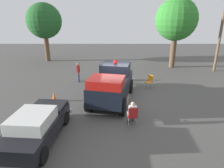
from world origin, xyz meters
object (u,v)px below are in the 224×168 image
(vintage_fire_truck, at_px, (113,83))
(classic_hot_rod, at_px, (37,125))
(oak_tree_distant, at_px, (44,21))
(lawn_chair_near_truck, at_px, (133,115))
(spectator_seated, at_px, (132,112))
(utility_pole, at_px, (221,30))
(lawn_chair_by_car, at_px, (149,80))
(traffic_cone, at_px, (54,97))
(oak_tree_right, at_px, (176,20))
(spectator_standing, at_px, (78,71))

(vintage_fire_truck, relative_size, classic_hot_rod, 1.40)
(vintage_fire_truck, distance_m, oak_tree_distant, 15.70)
(lawn_chair_near_truck, distance_m, spectator_seated, 0.17)
(oak_tree_distant, bearing_deg, utility_pole, 165.02)
(utility_pole, bearing_deg, oak_tree_distant, -14.98)
(vintage_fire_truck, bearing_deg, lawn_chair_by_car, -139.66)
(traffic_cone, bearing_deg, vintage_fire_truck, -176.29)
(vintage_fire_truck, distance_m, utility_pole, 13.48)
(utility_pole, bearing_deg, traffic_cone, 28.20)
(vintage_fire_truck, bearing_deg, lawn_chair_near_truck, 107.27)
(utility_pole, bearing_deg, lawn_chair_near_truck, 48.20)
(lawn_chair_near_truck, xyz_separation_m, traffic_cone, (4.93, -3.02, -0.28))
(classic_hot_rod, height_order, oak_tree_distant, oak_tree_distant)
(lawn_chair_near_truck, height_order, oak_tree_right, oak_tree_right)
(lawn_chair_near_truck, relative_size, oak_tree_distant, 0.14)
(lawn_chair_by_car, height_order, spectator_seated, spectator_seated)
(spectator_seated, bearing_deg, oak_tree_right, -114.71)
(lawn_chair_near_truck, height_order, spectator_seated, spectator_seated)
(oak_tree_distant, xyz_separation_m, utility_pole, (-19.15, 5.12, -0.79))
(oak_tree_distant, bearing_deg, classic_hot_rod, 106.13)
(spectator_standing, xyz_separation_m, traffic_cone, (0.93, 4.25, -0.66))
(oak_tree_right, distance_m, utility_pole, 4.46)
(oak_tree_right, height_order, oak_tree_distant, oak_tree_right)
(oak_tree_right, height_order, utility_pole, utility_pole)
(classic_hot_rod, distance_m, lawn_chair_by_car, 9.46)
(utility_pole, bearing_deg, classic_hot_rod, 40.51)
(classic_hot_rod, height_order, spectator_standing, spectator_standing)
(lawn_chair_near_truck, distance_m, oak_tree_right, 14.56)
(vintage_fire_truck, bearing_deg, classic_hot_rod, 52.72)
(spectator_seated, height_order, oak_tree_distant, oak_tree_distant)
(spectator_seated, distance_m, spectator_standing, 8.18)
(vintage_fire_truck, height_order, classic_hot_rod, vintage_fire_truck)
(lawn_chair_near_truck, bearing_deg, classic_hot_rod, 15.48)
(vintage_fire_truck, relative_size, oak_tree_distant, 0.88)
(oak_tree_distant, distance_m, utility_pole, 19.84)
(vintage_fire_truck, height_order, lawn_chair_near_truck, vintage_fire_truck)
(classic_hot_rod, xyz_separation_m, spectator_seated, (-4.43, -1.36, -0.05))
(vintage_fire_truck, height_order, spectator_standing, vintage_fire_truck)
(spectator_seated, relative_size, spectator_standing, 0.77)
(lawn_chair_near_truck, bearing_deg, spectator_standing, -61.22)
(spectator_seated, xyz_separation_m, utility_pole, (-9.74, -10.74, 3.44))
(classic_hot_rod, bearing_deg, lawn_chair_near_truck, -164.52)
(oak_tree_distant, bearing_deg, lawn_chair_near_truck, 120.51)
(vintage_fire_truck, relative_size, oak_tree_right, 0.85)
(oak_tree_distant, bearing_deg, spectator_seated, 120.68)
(classic_hot_rod, bearing_deg, vintage_fire_truck, -127.28)
(spectator_seated, relative_size, oak_tree_distant, 0.18)
(classic_hot_rod, bearing_deg, spectator_standing, -93.03)
(lawn_chair_near_truck, height_order, traffic_cone, lawn_chair_near_truck)
(lawn_chair_near_truck, distance_m, oak_tree_distant, 19.07)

